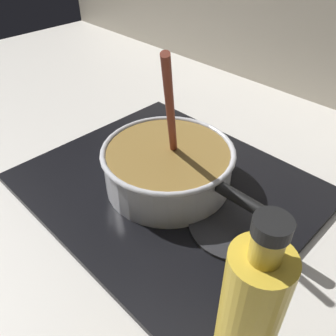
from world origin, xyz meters
TOP-DOWN VIEW (x-y plane):
  - ground at (0.00, 0.00)m, footprint 2.40×1.60m
  - hob_plate at (-0.02, 0.20)m, footprint 0.56×0.48m
  - burner_ring at (-0.02, 0.20)m, footprint 0.16×0.16m
  - spare_burner at (0.15, 0.20)m, footprint 0.16×0.16m
  - cooking_pan at (-0.02, 0.20)m, footprint 0.40×0.26m
  - sauce_bottle at (0.30, 0.01)m, footprint 0.06×0.06m

SIDE VIEW (x-z plane):
  - ground at x=0.00m, z-range -0.04..0.00m
  - hob_plate at x=-0.02m, z-range 0.00..0.01m
  - spare_burner at x=0.15m, z-range 0.01..0.02m
  - burner_ring at x=-0.02m, z-range 0.01..0.02m
  - cooking_pan at x=-0.02m, z-range -0.10..0.22m
  - sauce_bottle at x=0.30m, z-range -0.02..0.26m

